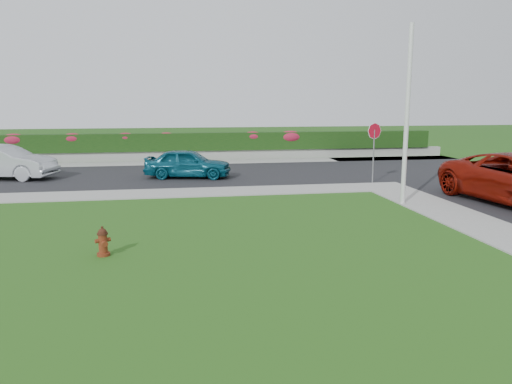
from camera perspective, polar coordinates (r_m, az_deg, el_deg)
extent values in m
plane|color=black|center=(11.76, 0.68, -7.79)|extent=(120.00, 120.00, 0.00)
cube|color=black|center=(25.44, -16.27, 1.71)|extent=(26.00, 8.00, 0.04)
cube|color=gray|center=(20.71, -20.56, -0.44)|extent=(24.00, 2.00, 0.04)
cube|color=gray|center=(22.23, 14.44, 0.59)|extent=(2.00, 2.00, 0.04)
cube|color=gray|center=(30.23, -7.63, 3.34)|extent=(34.00, 2.00, 0.04)
cube|color=gray|center=(31.69, -7.74, 4.17)|extent=(34.00, 0.40, 0.60)
cube|color=black|center=(31.71, -7.79, 5.72)|extent=(32.00, 0.90, 1.10)
cylinder|color=#59240D|center=(12.62, -17.02, -6.81)|extent=(0.31, 0.31, 0.07)
cylinder|color=#59240D|center=(12.55, -17.09, -5.62)|extent=(0.21, 0.21, 0.47)
cylinder|color=black|center=(12.49, -17.15, -4.57)|extent=(0.25, 0.25, 0.05)
sphere|color=black|center=(12.48, -17.15, -4.45)|extent=(0.21, 0.21, 0.21)
cylinder|color=black|center=(12.45, -17.18, -3.92)|extent=(0.06, 0.06, 0.06)
cylinder|color=#59240D|center=(12.49, -17.71, -5.37)|extent=(0.12, 0.13, 0.10)
cylinder|color=#59240D|center=(12.57, -16.51, -5.22)|extent=(0.12, 0.13, 0.10)
cylinder|color=#59240D|center=(12.42, -16.92, -5.69)|extent=(0.17, 0.15, 0.14)
imported|color=#0D4E63|center=(24.08, -7.79, 3.28)|extent=(4.33, 2.46, 1.39)
imported|color=#B7BAC0|center=(26.32, -26.91, 3.05)|extent=(5.06, 2.90, 1.58)
cylinder|color=silver|center=(18.33, 16.87, 8.27)|extent=(0.16, 0.16, 6.27)
cylinder|color=slate|center=(22.96, 13.27, 3.94)|extent=(0.06, 0.06, 2.41)
cylinder|color=#AA0B21|center=(22.86, 13.39, 6.80)|extent=(0.68, 0.24, 0.70)
cylinder|color=white|center=(22.86, 13.39, 6.80)|extent=(0.72, 0.23, 0.75)
ellipsoid|color=#C32149|center=(32.89, -25.94, 5.41)|extent=(1.42, 0.91, 0.71)
ellipsoid|color=#C32149|center=(32.12, -20.23, 5.77)|extent=(1.26, 0.81, 0.63)
ellipsoid|color=#C32149|center=(31.69, -14.70, 6.06)|extent=(1.14, 0.73, 0.57)
ellipsoid|color=#C32149|center=(31.57, -10.21, 6.24)|extent=(1.06, 0.68, 0.53)
ellipsoid|color=#C32149|center=(31.98, -0.37, 6.40)|extent=(1.23, 0.79, 0.62)
ellipsoid|color=#C32149|center=(32.47, 3.93, 6.33)|extent=(1.53, 0.99, 0.77)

